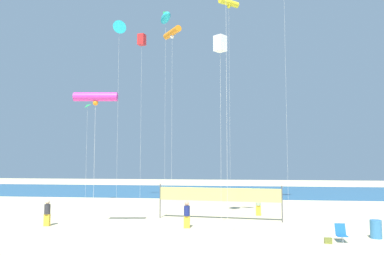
% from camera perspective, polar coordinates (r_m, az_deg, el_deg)
% --- Properties ---
extents(ground_plane, '(120.00, 120.00, 0.00)m').
position_cam_1_polar(ground_plane, '(18.44, -0.29, -17.74)').
color(ground_plane, beige).
extents(ocean_band, '(120.00, 20.00, 0.01)m').
position_cam_1_polar(ocean_band, '(49.97, 4.44, -9.51)').
color(ocean_band, '#28608C').
rests_on(ocean_band, ground).
extents(beachgoer_charcoal_shirt, '(0.37, 0.37, 1.62)m').
position_cam_1_polar(beachgoer_charcoal_shirt, '(25.72, -21.06, -11.77)').
color(beachgoer_charcoal_shirt, gold).
rests_on(beachgoer_charcoal_shirt, ground).
extents(beachgoer_maroon_shirt, '(0.36, 0.36, 1.58)m').
position_cam_1_polar(beachgoer_maroon_shirt, '(31.81, 10.00, -10.65)').
color(beachgoer_maroon_shirt, '#EA7260').
rests_on(beachgoer_maroon_shirt, ground).
extents(beachgoer_navy_shirt, '(0.37, 0.37, 1.60)m').
position_cam_1_polar(beachgoer_navy_shirt, '(23.38, -0.78, -12.84)').
color(beachgoer_navy_shirt, gold).
rests_on(beachgoer_navy_shirt, ground).
extents(beachgoer_sage_shirt, '(0.37, 0.37, 1.63)m').
position_cam_1_polar(beachgoer_sage_shirt, '(28.87, 10.00, -11.20)').
color(beachgoer_sage_shirt, gold).
rests_on(beachgoer_sage_shirt, ground).
extents(folding_beach_chair, '(0.52, 0.65, 0.89)m').
position_cam_1_polar(folding_beach_chair, '(21.07, 21.63, -14.48)').
color(folding_beach_chair, '#1959B2').
rests_on(folding_beach_chair, ground).
extents(trash_barrel, '(0.59, 0.59, 0.96)m').
position_cam_1_polar(trash_barrel, '(22.65, 26.07, -13.59)').
color(trash_barrel, teal).
rests_on(trash_barrel, ground).
extents(volleyball_net, '(8.49, 1.05, 2.40)m').
position_cam_1_polar(volleyball_net, '(26.37, 4.07, -10.20)').
color(volleyball_net, '#4C4C51').
rests_on(volleyball_net, ground).
extents(beach_handbag, '(0.36, 0.18, 0.29)m').
position_cam_1_polar(beach_handbag, '(20.49, 19.91, -15.73)').
color(beach_handbag, olive).
rests_on(beach_handbag, ground).
extents(kite_magenta_tube, '(2.61, 0.84, 8.09)m').
position_cam_1_polar(kite_magenta_tube, '(23.02, -14.38, 4.54)').
color(kite_magenta_tube, silver).
rests_on(kite_magenta_tube, ground).
extents(kite_white_box, '(0.93, 0.93, 12.50)m').
position_cam_1_polar(kite_white_box, '(26.18, 4.29, 12.58)').
color(kite_white_box, silver).
rests_on(kite_white_box, ground).
extents(kite_yellow_tube, '(2.08, 1.86, 20.15)m').
position_cam_1_polar(kite_yellow_tube, '(40.04, 5.58, 18.27)').
color(kite_yellow_tube, silver).
rests_on(kite_yellow_tube, ground).
extents(kite_red_box, '(0.81, 0.81, 16.69)m').
position_cam_1_polar(kite_red_box, '(39.19, -7.61, 13.06)').
color(kite_red_box, silver).
rests_on(kite_red_box, ground).
extents(kite_green_diamond, '(0.78, 0.78, 9.47)m').
position_cam_1_polar(kite_green_diamond, '(37.25, -15.60, 3.10)').
color(kite_green_diamond, silver).
rests_on(kite_green_diamond, ground).
extents(kite_cyan_delta, '(1.32, 1.03, 17.98)m').
position_cam_1_polar(kite_cyan_delta, '(39.61, -10.97, 14.67)').
color(kite_cyan_delta, silver).
rests_on(kite_cyan_delta, ground).
extents(kite_cyan_inflatable, '(1.79, 2.56, 19.11)m').
position_cam_1_polar(kite_cyan_inflatable, '(39.87, -4.02, 16.26)').
color(kite_cyan_inflatable, silver).
rests_on(kite_cyan_inflatable, ground).
extents(kite_orange_tube, '(1.93, 2.36, 15.57)m').
position_cam_1_polar(kite_orange_tube, '(34.24, -3.02, 14.17)').
color(kite_orange_tube, silver).
rests_on(kite_orange_tube, ground).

